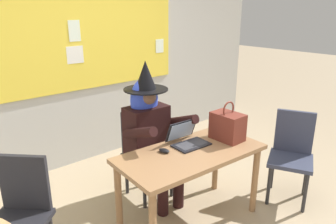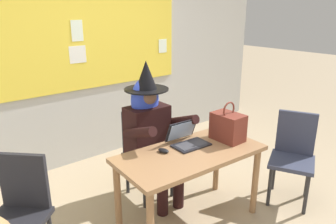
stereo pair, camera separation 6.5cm
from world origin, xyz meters
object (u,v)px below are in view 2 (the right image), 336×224
Objects in this scene: laptop at (187,139)px; chair_extra_corner at (293,152)px; chair_at_desk at (145,148)px; handbag at (228,127)px; person_costumed at (151,125)px; computer_mouse at (164,151)px; chair_spare_by_window at (19,208)px; desk_main at (190,162)px.

laptop is 0.38× the size of chair_extra_corner.
chair_at_desk is 1.00× the size of chair_extra_corner.
handbag is 0.80m from chair_extra_corner.
handbag reaches higher than chair_at_desk.
person_costumed is at bearing 0.43° from chair_at_desk.
handbag reaches higher than computer_mouse.
chair_spare_by_window is (-1.14, 0.31, -0.24)m from computer_mouse.
chair_extra_corner is at bearing -37.06° from computer_mouse.
laptop reaches higher than desk_main.
chair_at_desk is at bearing 104.11° from laptop.
chair_extra_corner reaches higher than chair_spare_by_window.
person_costumed is 13.87× the size of computer_mouse.
chair_spare_by_window is at bearing -44.69° from chair_extra_corner.
computer_mouse is 1.40m from chair_extra_corner.
chair_extra_corner is at bearing 49.13° from chair_at_desk.
handbag is at bearing 39.57° from person_costumed.
desk_main is 1.16m from chair_extra_corner.
desk_main is at bearing 3.74° from chair_at_desk.
computer_mouse is (-0.18, -0.54, 0.22)m from chair_at_desk.
computer_mouse is (-0.18, -0.42, -0.07)m from person_costumed.
handbag reaches higher than desk_main.
laptop is (0.09, 0.14, 0.15)m from desk_main.
person_costumed is 0.46m from computer_mouse.
chair_at_desk is 2.64× the size of laptop.
person_costumed reaches higher than desk_main.
chair_at_desk is at bearing 90.65° from desk_main.
laptop reaches higher than chair_spare_by_window.
laptop is 0.29m from computer_mouse.
chair_at_desk is 2.43× the size of handbag.
chair_extra_corner is at bearing -24.08° from laptop.
handbag is 0.43× the size of chair_spare_by_window.
laptop is 0.41m from handbag.
desk_main is at bearing -120.21° from laptop.
handbag is at bearing -29.95° from computer_mouse.
chair_extra_corner is (1.10, -1.06, -0.00)m from chair_at_desk.
handbag is at bearing -54.29° from chair_extra_corner.
person_costumed is 1.57× the size of chair_extra_corner.
chair_extra_corner is (2.42, -0.83, 0.03)m from chair_spare_by_window.
laptop is (0.11, -0.42, -0.04)m from person_costumed.
desk_main is 3.58× the size of handbag.
desk_main is at bearing 117.12° from chair_spare_by_window.
desk_main is 0.94× the size of person_costumed.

